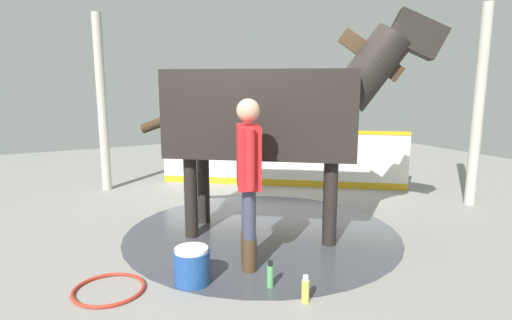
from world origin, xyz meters
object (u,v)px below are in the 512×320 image
(hose_coil, at_px, (109,289))
(bottle_shampoo, at_px, (305,290))
(horse, at_px, (273,111))
(bottle_spray, at_px, (270,275))
(wash_bucket, at_px, (192,266))
(handler, at_px, (248,172))

(hose_coil, bearing_deg, bottle_shampoo, 146.23)
(horse, height_order, bottle_shampoo, horse)
(bottle_spray, distance_m, hose_coil, 1.47)
(wash_bucket, distance_m, bottle_shampoo, 1.08)
(horse, bearing_deg, wash_bucket, -111.79)
(horse, distance_m, hose_coil, 2.62)
(handler, height_order, hose_coil, handler)
(bottle_spray, bearing_deg, wash_bucket, -34.02)
(handler, bearing_deg, horse, -110.25)
(horse, height_order, wash_bucket, horse)
(bottle_shampoo, xyz_separation_m, hose_coil, (1.47, -0.98, -0.09))
(bottle_spray, bearing_deg, bottle_shampoo, 109.81)
(bottle_shampoo, bearing_deg, wash_bucket, -46.55)
(bottle_shampoo, relative_size, hose_coil, 0.38)
(horse, xyz_separation_m, bottle_spray, (0.72, 1.23, -1.40))
(horse, relative_size, bottle_shampoo, 12.19)
(wash_bucket, height_order, bottle_shampoo, wash_bucket)
(handler, bearing_deg, bottle_spray, 109.56)
(handler, distance_m, wash_bucket, 1.04)
(horse, xyz_separation_m, wash_bucket, (1.33, 0.82, -1.35))
(bottle_spray, height_order, hose_coil, bottle_spray)
(horse, xyz_separation_m, hose_coil, (2.05, 0.63, -1.50))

